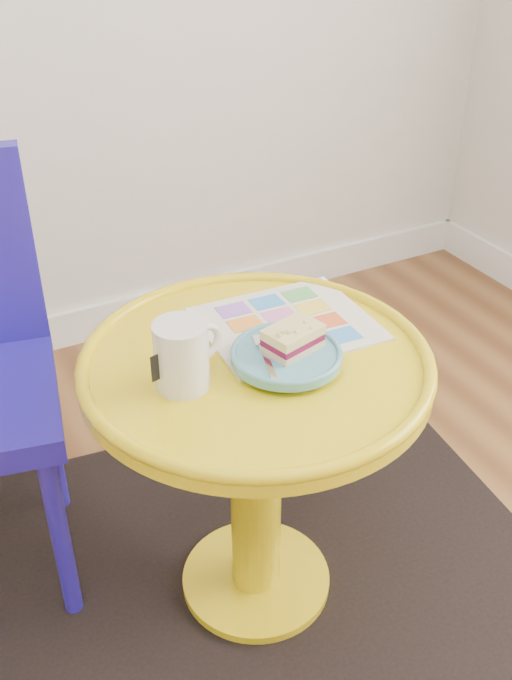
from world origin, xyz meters
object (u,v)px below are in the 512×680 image
mug (183,353)px  side_table (256,432)px  newspaper (286,324)px  plate (286,356)px

mug → side_table: bearing=-9.7°
side_table → newspaper: bearing=35.5°
newspaper → plate: (-0.07, -0.12, 0.02)m
plate → mug: bearing=170.5°
plate → side_table: bearing=132.1°
mug → plate: size_ratio=0.66×
newspaper → plate: plate is taller
newspaper → mug: bearing=-158.2°
newspaper → plate: size_ratio=1.61×
mug → plate: (0.18, -0.03, -0.04)m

